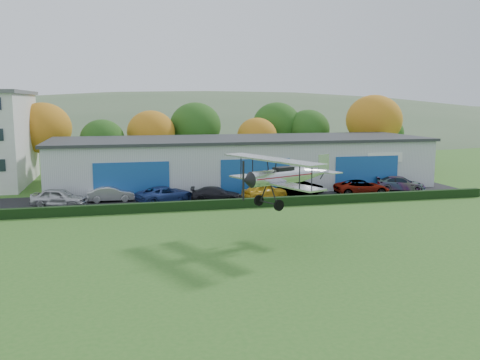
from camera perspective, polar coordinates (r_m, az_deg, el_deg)
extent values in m
plane|color=#326820|center=(29.60, 3.35, -9.47)|extent=(300.00, 300.00, 0.00)
cube|color=black|center=(50.06, -0.21, -1.92)|extent=(48.00, 9.00, 0.05)
cube|color=black|center=(45.41, 1.15, -2.53)|extent=(46.00, 0.60, 0.80)
cube|color=#B2B7BC|center=(56.88, 0.16, 1.88)|extent=(40.00, 12.00, 5.00)
cube|color=#2D3033|center=(56.63, 0.16, 4.54)|extent=(40.60, 12.60, 0.30)
cube|color=#194E9D|center=(49.47, -11.83, -0.14)|extent=(7.00, 0.12, 3.60)
cube|color=#194E9D|center=(51.16, 1.73, 0.32)|extent=(7.00, 0.12, 3.60)
cube|color=#194E9D|center=(55.46, 13.80, 0.72)|extent=(7.00, 0.12, 3.60)
cylinder|color=#3D2614|center=(67.97, -20.69, 1.64)|extent=(0.36, 0.36, 3.15)
ellipsoid|color=#B86A16|center=(67.61, -20.89, 5.39)|extent=(6.84, 6.84, 6.16)
cylinder|color=#3D2614|center=(65.46, -14.82, 1.36)|extent=(0.36, 0.36, 2.45)
ellipsoid|color=#1E4C14|center=(65.13, -14.93, 4.38)|extent=(5.32, 5.32, 4.79)
cylinder|color=#3D2614|center=(67.52, -9.68, 1.88)|extent=(0.36, 0.36, 2.80)
ellipsoid|color=#B86A16|center=(67.18, -9.77, 5.24)|extent=(6.08, 6.08, 5.47)
cylinder|color=#3D2614|center=(70.10, -4.89, 2.36)|extent=(0.36, 0.36, 3.15)
ellipsoid|color=#1E4C14|center=(69.76, -4.94, 6.00)|extent=(6.84, 6.84, 6.16)
cylinder|color=#3D2614|center=(69.81, 1.87, 2.08)|extent=(0.36, 0.36, 2.45)
ellipsoid|color=#B86A16|center=(69.50, 1.88, 4.92)|extent=(5.32, 5.32, 4.79)
cylinder|color=#3D2614|center=(74.13, 7.45, 2.53)|extent=(0.36, 0.36, 2.80)
ellipsoid|color=#1E4C14|center=(73.82, 7.51, 5.59)|extent=(6.08, 6.08, 5.47)
cylinder|color=#3D2614|center=(73.73, 14.39, 2.57)|extent=(0.36, 0.36, 3.50)
ellipsoid|color=#B86A16|center=(73.40, 14.54, 6.41)|extent=(7.60, 7.60, 6.84)
cylinder|color=#3D2614|center=(79.17, 15.61, 2.54)|extent=(0.36, 0.36, 2.45)
ellipsoid|color=#1E4C14|center=(78.90, 15.71, 5.04)|extent=(5.32, 5.32, 4.79)
cylinder|color=#3D2614|center=(74.70, 4.04, 2.76)|extent=(0.36, 0.36, 3.15)
ellipsoid|color=#1E4C14|center=(74.38, 4.07, 6.18)|extent=(6.84, 6.84, 6.16)
ellipsoid|color=#4C6642|center=(171.07, -3.65, 0.35)|extent=(320.00, 196.00, 56.00)
ellipsoid|color=#4C6642|center=(194.57, 17.13, 2.62)|extent=(240.00, 126.00, 36.00)
imported|color=silver|center=(47.91, -19.29, -1.85)|extent=(5.21, 3.40, 1.65)
imported|color=silver|center=(49.25, -13.99, -1.49)|extent=(4.26, 1.50, 1.40)
imported|color=navy|center=(47.72, -8.19, -1.58)|extent=(5.96, 4.45, 1.51)
imported|color=black|center=(47.81, -2.64, -1.57)|extent=(4.96, 2.79, 1.36)
imported|color=gold|center=(49.03, 2.74, -1.21)|extent=(4.82, 3.11, 1.53)
imported|color=gray|center=(51.33, 6.67, -0.83)|extent=(4.81, 2.63, 1.50)
imported|color=gray|center=(52.47, 13.26, -0.80)|extent=(5.51, 2.79, 1.49)
imported|color=gray|center=(56.23, 17.26, -0.37)|extent=(5.37, 3.76, 1.44)
cylinder|color=silver|center=(34.12, 4.08, 0.33)|extent=(4.38, 2.65, 1.03)
cone|color=silver|center=(36.42, 8.17, 0.79)|extent=(2.71, 1.93, 1.03)
cone|color=black|center=(32.59, 0.81, -0.04)|extent=(0.93, 1.17, 1.03)
cube|color=maroon|center=(34.33, 4.52, 0.48)|extent=(4.81, 2.86, 0.07)
cube|color=black|center=(34.42, 4.81, 1.20)|extent=(1.53, 1.17, 0.28)
cube|color=silver|center=(34.02, 3.78, -0.27)|extent=(4.55, 8.10, 0.11)
cube|color=silver|center=(33.67, 3.51, 2.28)|extent=(4.84, 8.56, 0.11)
cylinder|color=black|center=(31.38, 6.58, 0.37)|extent=(0.09, 0.09, 1.48)
cylinder|color=black|center=(32.09, 7.92, 0.53)|extent=(0.09, 0.09, 1.48)
cylinder|color=black|center=(35.90, 0.11, 1.46)|extent=(0.09, 0.09, 1.48)
cylinder|color=black|center=(36.51, 1.40, 1.58)|extent=(0.09, 0.09, 1.48)
cylinder|color=black|center=(33.42, 3.95, 1.54)|extent=(0.16, 0.25, 0.85)
cylinder|color=black|center=(34.02, 3.08, 1.67)|extent=(0.16, 0.25, 0.85)
cylinder|color=black|center=(33.47, 3.71, -1.51)|extent=(0.39, 0.76, 1.40)
cylinder|color=black|center=(34.21, 2.67, -1.28)|extent=(0.39, 0.76, 1.40)
cylinder|color=black|center=(33.96, 3.18, -2.53)|extent=(0.93, 2.02, 0.08)
cylinder|color=black|center=(33.20, 4.31, -2.80)|extent=(0.73, 0.43, 0.73)
cylinder|color=black|center=(34.74, 2.09, -2.27)|extent=(0.73, 0.43, 0.73)
cylinder|color=black|center=(37.02, 9.04, 0.45)|extent=(0.41, 0.23, 0.48)
cube|color=silver|center=(36.97, 9.05, 0.98)|extent=(2.11, 3.13, 0.07)
cube|color=silver|center=(36.98, 9.20, 1.87)|extent=(0.97, 0.47, 1.25)
cube|color=black|center=(32.41, 0.38, -0.09)|extent=(0.12, 0.15, 2.51)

